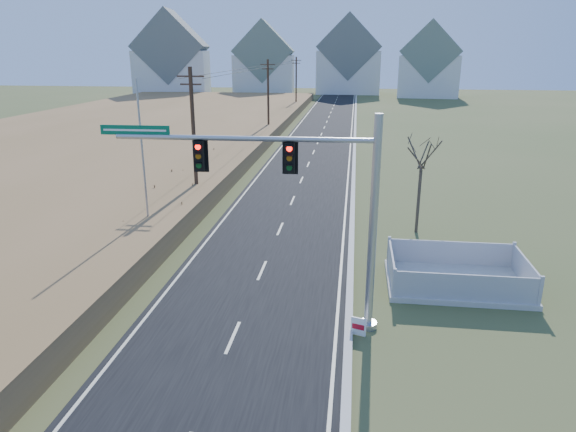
% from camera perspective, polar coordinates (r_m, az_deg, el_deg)
% --- Properties ---
extents(ground, '(260.00, 260.00, 0.00)m').
position_cam_1_polar(ground, '(20.91, -4.87, -10.60)').
color(ground, '#404C25').
rests_on(ground, ground).
extents(road, '(8.00, 180.00, 0.06)m').
position_cam_1_polar(road, '(68.77, 3.96, 9.54)').
color(road, black).
rests_on(road, ground).
extents(curb, '(0.30, 180.00, 0.18)m').
position_cam_1_polar(curb, '(68.64, 7.46, 9.46)').
color(curb, '#B2AFA8').
rests_on(curb, ground).
extents(reed_marsh, '(38.00, 110.00, 1.30)m').
position_cam_1_polar(reed_marsh, '(65.05, -18.51, 8.74)').
color(reed_marsh, olive).
rests_on(reed_marsh, ground).
extents(utility_pole_near, '(1.80, 0.26, 9.00)m').
position_cam_1_polar(utility_pole_near, '(34.99, -10.44, 8.93)').
color(utility_pole_near, '#422D1E').
rests_on(utility_pole_near, ground).
extents(utility_pole_mid, '(1.80, 0.26, 9.00)m').
position_cam_1_polar(utility_pole_mid, '(64.03, -2.22, 13.14)').
color(utility_pole_mid, '#422D1E').
rests_on(utility_pole_mid, ground).
extents(utility_pole_far, '(1.80, 0.26, 9.00)m').
position_cam_1_polar(utility_pole_far, '(93.68, 0.91, 14.64)').
color(utility_pole_far, '#422D1E').
rests_on(utility_pole_far, ground).
extents(condo_nw, '(17.69, 13.38, 19.05)m').
position_cam_1_polar(condo_nw, '(125.24, -12.79, 16.42)').
color(condo_nw, white).
rests_on(condo_nw, ground).
extents(condo_nnw, '(14.93, 11.17, 17.03)m').
position_cam_1_polar(condo_nnw, '(127.89, -2.68, 16.50)').
color(condo_nnw, white).
rests_on(condo_nnw, ground).
extents(condo_n, '(15.27, 10.20, 18.54)m').
position_cam_1_polar(condo_n, '(129.97, 6.75, 16.72)').
color(condo_n, white).
rests_on(condo_n, ground).
extents(condo_ne, '(14.12, 10.51, 16.52)m').
position_cam_1_polar(condo_ne, '(123.01, 15.41, 15.81)').
color(condo_ne, white).
rests_on(condo_ne, ground).
extents(traffic_signal_mast, '(10.03, 0.68, 7.98)m').
position_cam_1_polar(traffic_signal_mast, '(18.11, 3.48, 1.42)').
color(traffic_signal_mast, '#9EA0A5').
rests_on(traffic_signal_mast, ground).
extents(fence_enclosure, '(6.03, 4.12, 1.37)m').
position_cam_1_polar(fence_enclosure, '(24.10, 18.18, -6.74)').
color(fence_enclosure, '#B7B5AD').
rests_on(fence_enclosure, ground).
extents(open_sign, '(0.55, 0.21, 0.70)m').
position_cam_1_polar(open_sign, '(19.29, 7.82, -12.07)').
color(open_sign, white).
rests_on(open_sign, ground).
extents(flagpole, '(0.39, 0.39, 8.63)m').
position_cam_1_polar(flagpole, '(28.64, -15.64, 4.08)').
color(flagpole, '#B7B5AD').
rests_on(flagpole, ground).
extents(bare_tree, '(2.21, 2.21, 5.85)m').
position_cam_1_polar(bare_tree, '(29.28, 14.72, 7.00)').
color(bare_tree, '#4C3F33').
rests_on(bare_tree, ground).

